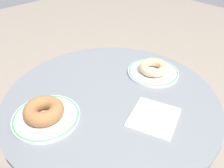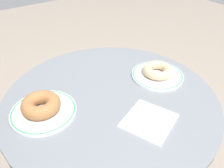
{
  "view_description": "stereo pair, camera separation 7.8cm",
  "coord_description": "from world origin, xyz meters",
  "px_view_note": "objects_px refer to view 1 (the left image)",
  "views": [
    {
      "loc": [
        -0.41,
        -0.45,
        1.2
      ],
      "look_at": [
        0.02,
        0.01,
        0.74
      ],
      "focal_mm": 36.69,
      "sensor_mm": 36.0,
      "label": 1
    },
    {
      "loc": [
        -0.35,
        -0.5,
        1.2
      ],
      "look_at": [
        0.02,
        0.01,
        0.74
      ],
      "focal_mm": 36.69,
      "sensor_mm": 36.0,
      "label": 2
    }
  ],
  "objects_px": {
    "plate_right": "(153,72)",
    "cafe_table": "(111,141)",
    "paper_napkin": "(154,117)",
    "donut_glazed": "(154,67)",
    "donut_cinnamon": "(44,111)",
    "plate_left": "(46,117)"
  },
  "relations": [
    {
      "from": "cafe_table",
      "to": "donut_glazed",
      "type": "bearing_deg",
      "value": -2.44
    },
    {
      "from": "donut_cinnamon",
      "to": "donut_glazed",
      "type": "bearing_deg",
      "value": -8.56
    },
    {
      "from": "plate_right",
      "to": "donut_glazed",
      "type": "xyz_separation_m",
      "value": [
        0.0,
        -0.0,
        0.02
      ]
    },
    {
      "from": "plate_left",
      "to": "plate_right",
      "type": "height_order",
      "value": "same"
    },
    {
      "from": "donut_glazed",
      "to": "paper_napkin",
      "type": "relative_size",
      "value": 0.8
    },
    {
      "from": "plate_right",
      "to": "cafe_table",
      "type": "bearing_deg",
      "value": 177.56
    },
    {
      "from": "plate_right",
      "to": "donut_glazed",
      "type": "height_order",
      "value": "donut_glazed"
    },
    {
      "from": "cafe_table",
      "to": "donut_glazed",
      "type": "distance_m",
      "value": 0.34
    },
    {
      "from": "plate_right",
      "to": "donut_glazed",
      "type": "bearing_deg",
      "value": -29.36
    },
    {
      "from": "plate_right",
      "to": "donut_glazed",
      "type": "relative_size",
      "value": 1.73
    },
    {
      "from": "plate_left",
      "to": "plate_right",
      "type": "relative_size",
      "value": 1.04
    },
    {
      "from": "cafe_table",
      "to": "donut_cinnamon",
      "type": "xyz_separation_m",
      "value": [
        -0.22,
        0.06,
        0.27
      ]
    },
    {
      "from": "plate_left",
      "to": "donut_cinnamon",
      "type": "xyz_separation_m",
      "value": [
        -0.0,
        0.0,
        0.03
      ]
    },
    {
      "from": "cafe_table",
      "to": "paper_napkin",
      "type": "relative_size",
      "value": 5.13
    },
    {
      "from": "cafe_table",
      "to": "plate_right",
      "type": "relative_size",
      "value": 3.72
    },
    {
      "from": "plate_left",
      "to": "plate_right",
      "type": "bearing_deg",
      "value": -8.35
    },
    {
      "from": "donut_cinnamon",
      "to": "plate_right",
      "type": "bearing_deg",
      "value": -8.56
    },
    {
      "from": "donut_glazed",
      "to": "paper_napkin",
      "type": "bearing_deg",
      "value": -140.68
    },
    {
      "from": "plate_left",
      "to": "plate_right",
      "type": "distance_m",
      "value": 0.44
    },
    {
      "from": "cafe_table",
      "to": "donut_glazed",
      "type": "relative_size",
      "value": 6.43
    },
    {
      "from": "cafe_table",
      "to": "donut_cinnamon",
      "type": "height_order",
      "value": "donut_cinnamon"
    },
    {
      "from": "paper_napkin",
      "to": "donut_glazed",
      "type": "bearing_deg",
      "value": 39.32
    }
  ]
}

